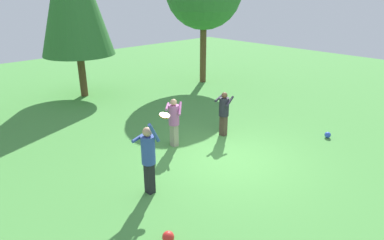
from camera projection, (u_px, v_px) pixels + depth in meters
name	position (u px, v px, depth m)	size (l,w,h in m)	color
ground_plane	(229.00, 159.00, 10.12)	(40.00, 40.00, 0.00)	#4C9342
person_thrower	(148.00, 154.00, 8.08)	(0.62, 0.59, 1.96)	black
person_catcher	(174.00, 119.00, 10.65)	(0.72, 0.72, 1.60)	gray
person_bystander	(224.00, 110.00, 11.47)	(0.64, 0.61, 1.56)	#4C382D
frisbee	(165.00, 115.00, 8.37)	(0.29, 0.28, 0.09)	orange
ball_red	(168.00, 237.00, 6.75)	(0.25, 0.25, 0.25)	red
ball_blue	(328.00, 135.00, 11.54)	(0.21, 0.21, 0.21)	blue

